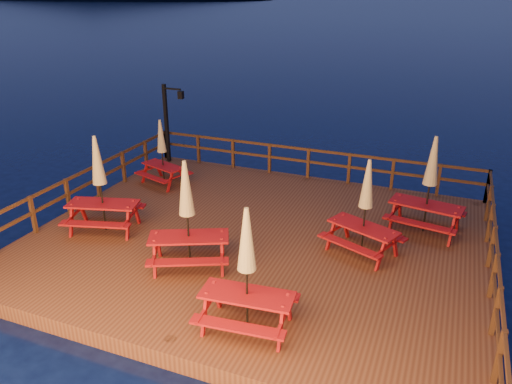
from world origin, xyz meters
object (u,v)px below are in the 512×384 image
Objects in this scene: picnic_table_1 at (365,206)px; picnic_table_0 at (430,184)px; lamp_post at (170,116)px; picnic_table_2 at (187,213)px.

picnic_table_0 is at bearing 75.84° from picnic_table_1.
lamp_post is 1.08× the size of picnic_table_0.
picnic_table_0 is at bearing 13.42° from picnic_table_2.
picnic_table_0 is (9.59, -2.49, -0.36)m from lamp_post.
picnic_table_2 is at bearing -131.99° from picnic_table_0.
picnic_table_0 is 6.60m from picnic_table_2.
lamp_post is 9.31m from picnic_table_1.
lamp_post reaches higher than picnic_table_1.
lamp_post is 1.18× the size of picnic_table_1.
lamp_post reaches higher than picnic_table_0.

